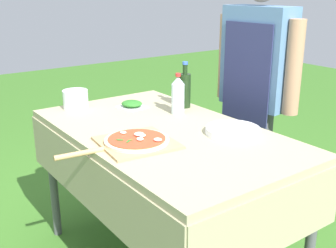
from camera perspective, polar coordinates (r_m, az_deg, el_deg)
prep_table at (r=2.14m, az=-0.57°, el=-3.14°), size 1.46×0.86×0.81m
person_cook at (r=2.61m, az=11.80°, el=5.49°), size 0.59×0.22×1.59m
pizza_on_peel at (r=1.92m, az=-4.55°, el=-2.39°), size 0.36×0.56×0.05m
oil_bottle at (r=2.48m, az=2.29°, el=4.71°), size 0.07×0.07×0.27m
water_bottle at (r=2.34m, az=1.35°, el=3.95°), size 0.07×0.07×0.23m
herb_container at (r=2.50m, az=-4.93°, el=2.69°), size 0.17×0.16×0.04m
mixing_tub at (r=2.52m, az=-12.42°, el=3.29°), size 0.15×0.15×0.11m
plate_stack at (r=2.08m, az=8.79°, el=-0.89°), size 0.27×0.27×0.03m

